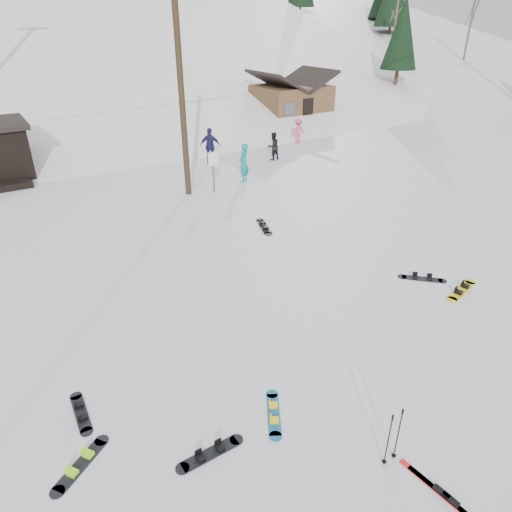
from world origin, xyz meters
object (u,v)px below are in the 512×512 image
cabin (291,103)px  hero_skis (446,497)px  hero_snowboard (274,414)px  utility_pole (181,85)px

cabin → hero_skis: 30.21m
hero_snowboard → hero_skis: 3.35m
utility_pole → hero_skis: bearing=-99.4°
cabin → utility_pole: bearing=-142.4°
utility_pole → cabin: size_ratio=1.67×
cabin → hero_skis: bearing=-121.1°
cabin → hero_skis: cabin is taller
utility_pole → cabin: (13.00, 10.00, -3.20)m
cabin → hero_snowboard: cabin is taller
cabin → hero_skis: size_ratio=2.97×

